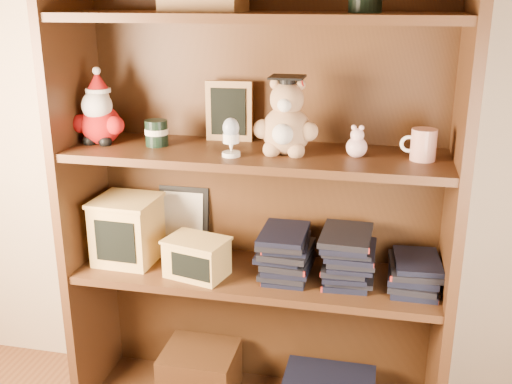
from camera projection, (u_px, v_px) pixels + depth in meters
bookcase at (259, 199)px, 1.90m from camera, size 1.20×0.35×1.60m
shelf_lower at (256, 275)px, 1.93m from camera, size 1.14×0.33×0.02m
shelf_upper at (256, 155)px, 1.80m from camera, size 1.14×0.33×0.02m
santa_plush at (99, 115)px, 1.86m from camera, size 0.17×0.13×0.25m
teachers_tin at (157, 133)px, 1.85m from camera, size 0.07×0.07×0.08m
chalkboard_plaque at (229, 112)px, 1.90m from camera, size 0.15×0.08×0.19m
egg_cup at (231, 136)px, 1.72m from camera, size 0.05×0.05×0.11m
grad_teddy_bear at (286, 124)px, 1.74m from camera, size 0.19×0.16×0.23m
pink_figurine at (357, 144)px, 1.72m from camera, size 0.06×0.06×0.10m
teacher_mug at (423, 145)px, 1.68m from camera, size 0.10×0.07×0.09m
certificate_frame at (184, 218)px, 2.07m from camera, size 0.18×0.05×0.22m
treats_box at (127, 229)px, 1.98m from camera, size 0.21×0.21×0.22m
pencils_box at (197, 257)px, 1.88m from camera, size 0.22×0.18×0.12m
book_stack_left at (284, 254)px, 1.88m from camera, size 0.14×0.20×0.14m
book_stack_mid at (348, 257)px, 1.84m from camera, size 0.14×0.20×0.16m
book_stack_right at (414, 275)px, 1.81m from camera, size 0.14×0.20×0.08m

